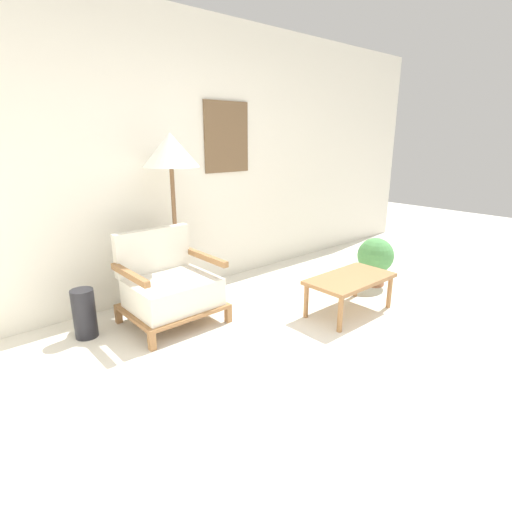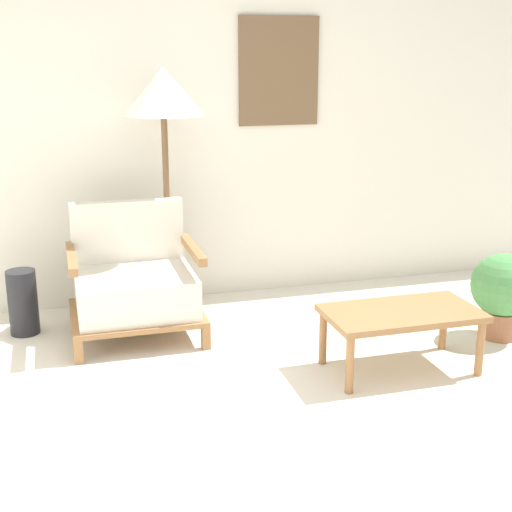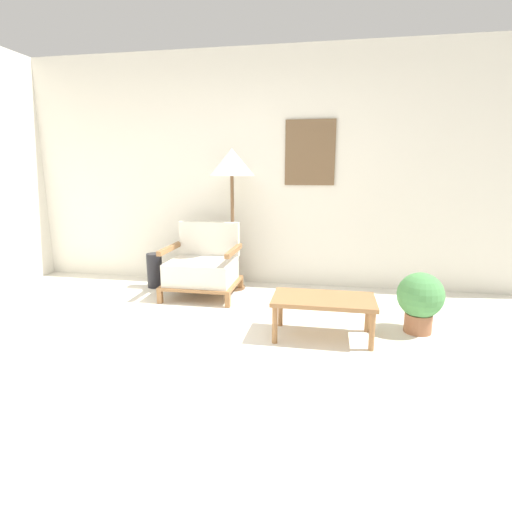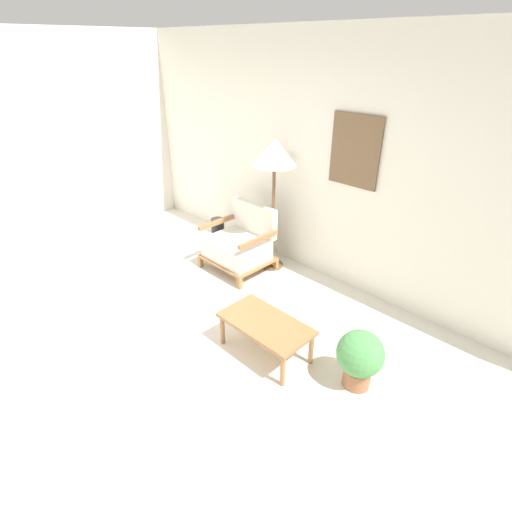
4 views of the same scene
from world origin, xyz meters
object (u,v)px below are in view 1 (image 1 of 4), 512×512
object	(u,v)px
floor_lamp	(171,156)
coffee_table	(350,281)
armchair	(170,287)
vase	(84,314)
potted_plant	(375,258)

from	to	relation	value
floor_lamp	coffee_table	world-z (taller)	floor_lamp
armchair	vase	size ratio (longest dim) A/B	1.95
floor_lamp	potted_plant	distance (m)	2.36
vase	armchair	bearing A→B (deg)	-17.13
armchair	coffee_table	xyz separation A→B (m)	(1.32, -0.91, -0.02)
floor_lamp	vase	bearing A→B (deg)	-173.15
floor_lamp	potted_plant	size ratio (longest dim) A/B	3.05
armchair	floor_lamp	bearing A→B (deg)	50.11
vase	floor_lamp	bearing A→B (deg)	6.85
armchair	vase	distance (m)	0.70
coffee_table	armchair	bearing A→B (deg)	145.40
floor_lamp	coffee_table	size ratio (longest dim) A/B	1.92
floor_lamp	coffee_table	distance (m)	1.95
armchair	potted_plant	xyz separation A→B (m)	(2.12, -0.66, -0.02)
armchair	floor_lamp	distance (m)	1.14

